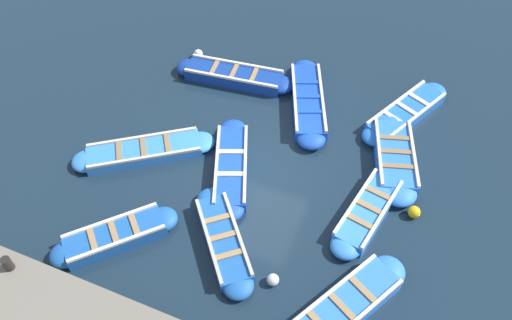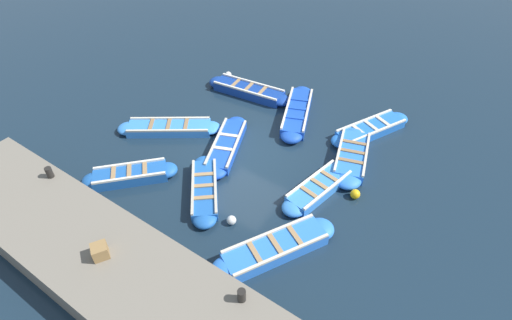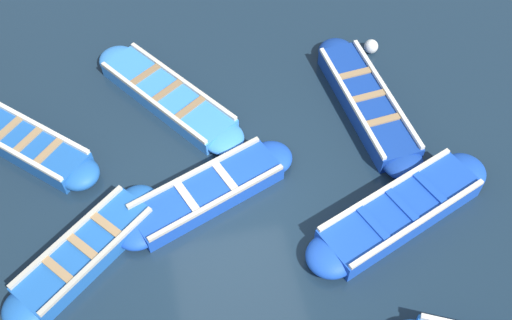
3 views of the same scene
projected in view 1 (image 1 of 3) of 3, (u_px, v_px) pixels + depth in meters
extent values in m
plane|color=#162838|center=(258.00, 168.00, 13.53)|extent=(120.00, 120.00, 0.00)
cube|color=#1947B7|center=(231.00, 167.00, 13.35)|extent=(2.85, 1.79, 0.32)
ellipsoid|color=#1947B7|center=(233.00, 130.00, 14.24)|extent=(1.03, 1.01, 0.32)
ellipsoid|color=#1947B7|center=(229.00, 209.00, 12.47)|extent=(1.03, 1.01, 0.32)
cube|color=#B2AD9E|center=(217.00, 162.00, 13.21)|extent=(2.51, 1.07, 0.07)
cube|color=#B2AD9E|center=(245.00, 162.00, 13.21)|extent=(2.51, 1.07, 0.07)
cube|color=beige|center=(232.00, 152.00, 13.47)|extent=(0.40, 0.74, 0.04)
cube|color=beige|center=(230.00, 174.00, 12.97)|extent=(0.40, 0.74, 0.04)
cube|color=#1947B7|center=(308.00, 102.00, 14.96)|extent=(3.12, 1.95, 0.38)
ellipsoid|color=#1947B7|center=(305.00, 69.00, 15.93)|extent=(1.09, 1.08, 0.38)
ellipsoid|color=#1947B7|center=(311.00, 138.00, 13.99)|extent=(1.09, 1.08, 0.38)
cube|color=beige|center=(295.00, 96.00, 14.79)|extent=(2.76, 1.17, 0.07)
cube|color=beige|center=(322.00, 96.00, 14.78)|extent=(2.76, 1.17, 0.07)
cube|color=#1947B7|center=(307.00, 82.00, 15.21)|extent=(0.42, 0.78, 0.04)
cube|color=#1947B7|center=(308.00, 96.00, 14.80)|extent=(0.42, 0.78, 0.04)
cube|color=#1947B7|center=(310.00, 111.00, 14.38)|extent=(0.42, 0.78, 0.04)
cube|color=#1E59AD|center=(115.00, 236.00, 11.93)|extent=(2.25, 2.19, 0.36)
ellipsoid|color=#1E59AD|center=(163.00, 219.00, 12.24)|extent=(1.03, 1.03, 0.36)
ellipsoid|color=#1E59AD|center=(65.00, 255.00, 11.61)|extent=(1.03, 1.03, 0.36)
cube|color=silver|center=(110.00, 220.00, 11.97)|extent=(1.74, 1.65, 0.07)
cube|color=silver|center=(117.00, 243.00, 11.55)|extent=(1.74, 1.65, 0.07)
cube|color=#9E7A51|center=(134.00, 225.00, 11.91)|extent=(0.57, 0.59, 0.04)
cube|color=#9E7A51|center=(114.00, 232.00, 11.77)|extent=(0.57, 0.59, 0.04)
cube|color=#9E7A51|center=(92.00, 240.00, 11.64)|extent=(0.57, 0.59, 0.04)
cube|color=blue|center=(406.00, 113.00, 14.69)|extent=(2.87, 1.96, 0.31)
ellipsoid|color=blue|center=(433.00, 92.00, 15.29)|extent=(1.05, 1.04, 0.31)
ellipsoid|color=blue|center=(376.00, 136.00, 14.09)|extent=(1.05, 1.04, 0.31)
cube|color=silver|center=(397.00, 102.00, 14.73)|extent=(2.49, 1.25, 0.07)
cube|color=silver|center=(418.00, 115.00, 14.36)|extent=(2.49, 1.25, 0.07)
cube|color=beige|center=(419.00, 99.00, 14.81)|extent=(0.45, 0.73, 0.04)
cube|color=beige|center=(407.00, 109.00, 14.56)|extent=(0.45, 0.73, 0.04)
cube|color=beige|center=(395.00, 118.00, 14.30)|extent=(0.45, 0.73, 0.04)
cube|color=#3884E0|center=(368.00, 211.00, 12.42)|extent=(2.52, 1.27, 0.33)
ellipsoid|color=#3884E0|center=(388.00, 180.00, 13.07)|extent=(0.90, 0.88, 0.33)
ellipsoid|color=#3884E0|center=(346.00, 246.00, 11.77)|extent=(0.90, 0.88, 0.33)
cube|color=silver|center=(356.00, 200.00, 12.40)|extent=(2.33, 0.55, 0.07)
cube|color=silver|center=(383.00, 213.00, 12.14)|extent=(2.33, 0.55, 0.07)
cube|color=#9E7A51|center=(378.00, 193.00, 12.56)|extent=(0.28, 0.72, 0.04)
cube|color=#9E7A51|center=(369.00, 207.00, 12.28)|extent=(0.28, 0.72, 0.04)
cube|color=#9E7A51|center=(360.00, 221.00, 12.00)|extent=(0.28, 0.72, 0.04)
cube|color=navy|center=(234.00, 76.00, 15.73)|extent=(1.17, 3.13, 0.37)
ellipsoid|color=navy|center=(281.00, 85.00, 15.46)|extent=(0.85, 0.88, 0.37)
ellipsoid|color=navy|center=(189.00, 68.00, 16.00)|extent=(0.85, 0.88, 0.37)
cube|color=silver|center=(238.00, 63.00, 15.80)|extent=(0.41, 2.99, 0.07)
cube|color=silver|center=(230.00, 78.00, 15.33)|extent=(0.41, 2.99, 0.07)
cube|color=#9E7A51|center=(254.00, 75.00, 15.46)|extent=(0.75, 0.22, 0.04)
cube|color=#9E7A51|center=(234.00, 71.00, 15.57)|extent=(0.75, 0.22, 0.04)
cube|color=#9E7A51|center=(214.00, 67.00, 15.69)|extent=(0.75, 0.22, 0.04)
cube|color=#1E59AD|center=(223.00, 240.00, 11.89)|extent=(2.38, 2.17, 0.32)
ellipsoid|color=#1E59AD|center=(211.00, 200.00, 12.64)|extent=(1.04, 1.04, 0.32)
ellipsoid|color=#1E59AD|center=(238.00, 285.00, 11.14)|extent=(1.04, 1.04, 0.32)
cube|color=#B2AD9E|center=(208.00, 240.00, 11.67)|extent=(1.89, 1.60, 0.07)
cube|color=#B2AD9E|center=(237.00, 232.00, 11.81)|extent=(1.89, 1.60, 0.07)
cube|color=#9E7A51|center=(217.00, 218.00, 12.07)|extent=(0.55, 0.62, 0.04)
cube|color=#9E7A51|center=(223.00, 236.00, 11.75)|extent=(0.55, 0.62, 0.04)
cube|color=#9E7A51|center=(229.00, 254.00, 11.43)|extent=(0.55, 0.62, 0.04)
cube|color=blue|center=(341.00, 311.00, 10.72)|extent=(3.01, 2.20, 0.38)
ellipsoid|color=blue|center=(387.00, 272.00, 11.32)|extent=(1.11, 1.10, 0.38)
cube|color=beige|center=(329.00, 293.00, 10.74)|extent=(2.57, 1.48, 0.07)
cube|color=beige|center=(356.00, 320.00, 10.35)|extent=(2.57, 1.48, 0.07)
cube|color=#9E7A51|center=(363.00, 289.00, 10.81)|extent=(0.49, 0.74, 0.04)
cube|color=#9E7A51|center=(342.00, 307.00, 10.56)|extent=(0.49, 0.74, 0.04)
cube|color=#3884E0|center=(144.00, 152.00, 13.72)|extent=(2.48, 3.03, 0.29)
ellipsoid|color=#3884E0|center=(200.00, 142.00, 13.95)|extent=(1.12, 1.13, 0.29)
ellipsoid|color=#3884E0|center=(87.00, 161.00, 13.50)|extent=(1.12, 1.13, 0.29)
cube|color=beige|center=(142.00, 137.00, 13.83)|extent=(1.80, 2.53, 0.07)
cube|color=beige|center=(144.00, 158.00, 13.34)|extent=(1.80, 2.53, 0.07)
cube|color=olive|center=(167.00, 144.00, 13.69)|extent=(0.70, 0.55, 0.04)
cube|color=olive|center=(143.00, 148.00, 13.60)|extent=(0.70, 0.55, 0.04)
cube|color=olive|center=(119.00, 152.00, 13.50)|extent=(0.70, 0.55, 0.04)
cube|color=blue|center=(395.00, 156.00, 13.56)|extent=(2.60, 1.67, 0.37)
ellipsoid|color=blue|center=(391.00, 125.00, 14.34)|extent=(1.18, 1.16, 0.37)
ellipsoid|color=blue|center=(399.00, 192.00, 12.78)|extent=(1.18, 1.16, 0.37)
cube|color=beige|center=(379.00, 150.00, 13.42)|extent=(2.28, 0.77, 0.07)
cube|color=beige|center=(414.00, 152.00, 13.37)|extent=(2.28, 0.77, 0.07)
cube|color=olive|center=(394.00, 138.00, 13.74)|extent=(0.39, 0.88, 0.04)
cube|color=olive|center=(396.00, 152.00, 13.41)|extent=(0.39, 0.88, 0.04)
cube|color=olive|center=(398.00, 166.00, 13.08)|extent=(0.39, 0.88, 0.04)
cylinder|color=black|center=(7.00, 264.00, 10.44)|extent=(0.20, 0.20, 0.35)
sphere|color=silver|center=(198.00, 54.00, 16.51)|extent=(0.30, 0.30, 0.30)
sphere|color=silver|center=(273.00, 280.00, 11.24)|extent=(0.29, 0.29, 0.29)
sphere|color=#EAB214|center=(414.00, 212.00, 12.41)|extent=(0.32, 0.32, 0.32)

